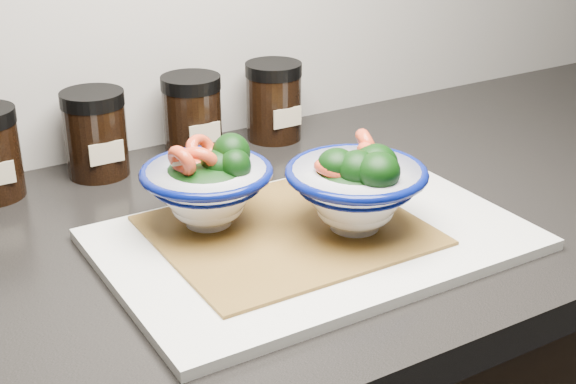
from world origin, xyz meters
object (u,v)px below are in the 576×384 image
bowl_left (208,186)px  spice_jar_c (96,134)px  cutting_board (314,239)px  spice_jar_e (274,101)px  bowl_right (357,186)px  spice_jar_d (192,116)px

bowl_left → spice_jar_c: size_ratio=1.29×
spice_jar_c → bowl_left: bearing=-78.6°
cutting_board → spice_jar_e: size_ratio=3.98×
bowl_right → cutting_board: bearing=160.3°
spice_jar_d → spice_jar_e: bearing=0.0°
spice_jar_c → spice_jar_e: bearing=0.0°
bowl_right → spice_jar_c: bearing=118.8°
bowl_right → spice_jar_d: (-0.04, 0.33, -0.01)m
cutting_board → spice_jar_d: bearing=89.7°
bowl_right → spice_jar_c: bowl_right is taller
cutting_board → bowl_left: size_ratio=3.08×
spice_jar_e → bowl_left: bearing=-132.9°
bowl_left → spice_jar_e: bearing=47.1°
spice_jar_c → bowl_right: bearing=-61.2°
spice_jar_c → spice_jar_d: size_ratio=1.00×
cutting_board → bowl_right: bearing=-19.7°
bowl_left → bowl_right: (0.13, -0.09, 0.00)m
cutting_board → spice_jar_c: bearing=113.5°
spice_jar_e → spice_jar_c: bearing=180.0°
bowl_left → cutting_board: bearing=-41.1°
bowl_left → spice_jar_c: 0.24m
bowl_right → spice_jar_e: bearing=75.3°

